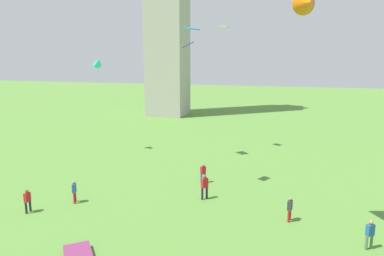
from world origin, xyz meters
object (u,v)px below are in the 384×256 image
Objects in this scene: person_3 at (74,190)px; kite_flying_1 at (188,45)px; kite_flying_2 at (307,3)px; kite_bundle_0 at (78,254)px; person_4 at (27,200)px; kite_flying_0 at (191,28)px; person_0 at (370,233)px; person_1 at (290,208)px; kite_flying_5 at (224,27)px; person_2 at (205,185)px; kite_flying_3 at (98,62)px; person_5 at (203,172)px.

person_3 is 1.09× the size of kite_flying_1.
kite_flying_2 is 1.00× the size of kite_bundle_0.
person_4 is 1.22× the size of kite_flying_0.
person_1 is (-4.14, 2.28, -0.03)m from person_0.
person_0 is at bearing 97.29° from person_4.
person_4 is at bearing -81.63° from kite_flying_5.
kite_flying_0 reaches higher than person_2.
person_1 is 21.27m from kite_flying_5.
person_4 is 1.01× the size of kite_flying_3.
person_1 is 1.08× the size of kite_flying_1.
person_1 is 0.83× the size of kite_flying_2.
kite_flying_0 is (7.18, 4.73, 11.17)m from person_3.
kite_flying_1 is at bearing -88.05° from kite_flying_5.
kite_flying_0 is at bearing -73.04° from kite_flying_3.
person_0 is 1.12× the size of kite_flying_1.
kite_flying_0 is at bearing 131.56° from person_4.
kite_flying_2 reaches higher than person_2.
kite_flying_2 is at bearing -82.90° from person_2.
person_2 is 10.30m from kite_bundle_0.
person_2 is 1.16× the size of kite_flying_3.
person_4 is 20.65m from kite_flying_2.
person_5 is (-11.01, 7.54, -0.01)m from person_0.
person_2 is 18.37m from kite_flying_5.
kite_flying_5 reaches higher than person_0.
kite_flying_0 is at bearing -56.14° from kite_flying_5.
person_4 is 7.41m from kite_bundle_0.
person_2 is 0.96× the size of kite_flying_2.
kite_flying_1 reaches higher than person_1.
kite_flying_1 is 1.16× the size of kite_flying_5.
kite_flying_0 is at bearing 133.70° from kite_flying_2.
person_2 is (-10.09, 4.31, 0.10)m from person_0.
kite_flying_5 is at bearing 103.18° from kite_flying_2.
person_5 is at bearing -53.22° from kite_flying_5.
person_5 is 0.85× the size of kite_flying_2.
kite_flying_3 is (-19.47, 11.42, 8.65)m from person_1.
kite_flying_2 reaches higher than person_0.
kite_flying_0 reaches higher than kite_flying_3.
person_4 is (-16.62, -3.34, 0.00)m from person_1.
person_2 is at bearing -75.01° from kite_flying_3.
kite_flying_0 is 16.40m from kite_bundle_0.
person_4 is 0.84× the size of kite_bundle_0.
kite_flying_5 reaches higher than person_5.
person_1 is at bearing -70.62° from kite_flying_3.
kite_flying_1 is at bearing -38.93° from kite_flying_3.
person_4 is at bearing 148.09° from kite_bundle_0.
kite_flying_0 is 8.43m from kite_flying_1.
kite_flying_0 reaches higher than kite_flying_1.
person_3 is (-14.60, -1.08, 0.01)m from person_1.
person_0 is 4.73m from person_1.
kite_flying_2 is (14.84, -0.93, 11.85)m from person_3.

